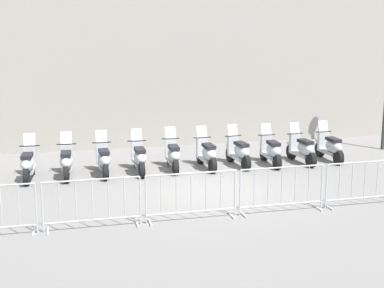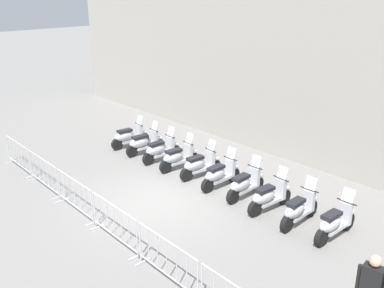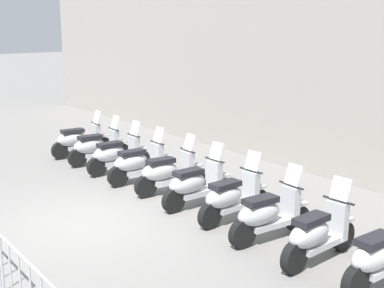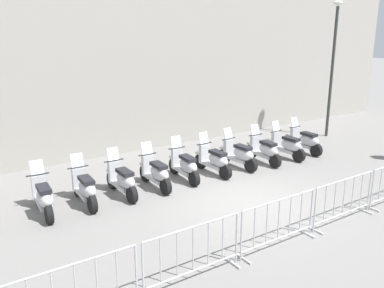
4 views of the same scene
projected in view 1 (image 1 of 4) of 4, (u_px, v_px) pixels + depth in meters
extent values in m
plane|color=slate|center=(211.00, 190.00, 13.59)|extent=(120.00, 120.00, 0.00)
cube|color=#9E998E|center=(159.00, 0.00, 19.28)|extent=(28.06, 6.21, 10.63)
cylinder|color=black|center=(32.00, 166.00, 15.16)|extent=(0.23, 0.50, 0.48)
cylinder|color=black|center=(26.00, 177.00, 13.96)|extent=(0.23, 0.50, 0.48)
cube|color=#B7BABC|center=(29.00, 170.00, 14.55)|extent=(0.45, 0.91, 0.10)
ellipsoid|color=#B7BABC|center=(27.00, 164.00, 14.24)|extent=(0.52, 0.90, 0.40)
cube|color=black|center=(27.00, 156.00, 14.22)|extent=(0.40, 0.64, 0.10)
cube|color=#B7BABC|center=(30.00, 157.00, 14.92)|extent=(0.36, 0.21, 0.60)
cylinder|color=black|center=(30.00, 146.00, 14.85)|extent=(0.56, 0.15, 0.04)
cube|color=silver|center=(29.00, 139.00, 14.86)|extent=(0.34, 0.20, 0.35)
cube|color=#B7BABC|center=(31.00, 157.00, 15.11)|extent=(0.26, 0.35, 0.06)
cylinder|color=black|center=(68.00, 164.00, 15.41)|extent=(0.22, 0.50, 0.48)
cylinder|color=black|center=(66.00, 174.00, 14.22)|extent=(0.22, 0.50, 0.48)
cube|color=#B7BABC|center=(67.00, 168.00, 14.81)|extent=(0.43, 0.90, 0.10)
ellipsoid|color=#B7BABC|center=(66.00, 162.00, 14.49)|extent=(0.51, 0.89, 0.40)
cube|color=black|center=(66.00, 154.00, 14.48)|extent=(0.38, 0.64, 0.10)
cube|color=#B7BABC|center=(67.00, 155.00, 15.17)|extent=(0.36, 0.20, 0.60)
cylinder|color=black|center=(66.00, 144.00, 15.11)|extent=(0.56, 0.14, 0.04)
cube|color=silver|center=(66.00, 138.00, 15.12)|extent=(0.34, 0.20, 0.35)
cube|color=#B7BABC|center=(67.00, 155.00, 15.36)|extent=(0.25, 0.35, 0.06)
cylinder|color=black|center=(102.00, 162.00, 15.65)|extent=(0.20, 0.49, 0.48)
cylinder|color=black|center=(106.00, 172.00, 14.48)|extent=(0.20, 0.49, 0.48)
cube|color=#B7BABC|center=(104.00, 165.00, 15.06)|extent=(0.39, 0.90, 0.10)
ellipsoid|color=#B7BABC|center=(104.00, 160.00, 14.75)|extent=(0.46, 0.88, 0.40)
cube|color=black|center=(104.00, 152.00, 14.73)|extent=(0.35, 0.63, 0.10)
cube|color=#B7BABC|center=(102.00, 153.00, 15.42)|extent=(0.35, 0.18, 0.60)
cylinder|color=black|center=(102.00, 142.00, 15.35)|extent=(0.56, 0.11, 0.04)
cube|color=silver|center=(101.00, 136.00, 15.36)|extent=(0.34, 0.18, 0.35)
cube|color=#B7BABC|center=(101.00, 153.00, 15.60)|extent=(0.24, 0.34, 0.06)
cylinder|color=black|center=(136.00, 160.00, 15.91)|extent=(0.21, 0.50, 0.48)
cylinder|color=black|center=(142.00, 170.00, 14.73)|extent=(0.21, 0.50, 0.48)
cube|color=#B7BABC|center=(139.00, 163.00, 15.31)|extent=(0.41, 0.90, 0.10)
ellipsoid|color=#B7BABC|center=(140.00, 158.00, 15.00)|extent=(0.49, 0.89, 0.40)
cube|color=black|center=(140.00, 150.00, 14.98)|extent=(0.37, 0.64, 0.10)
cube|color=#B7BABC|center=(137.00, 151.00, 15.67)|extent=(0.36, 0.19, 0.60)
cylinder|color=black|center=(137.00, 141.00, 15.61)|extent=(0.56, 0.12, 0.04)
cube|color=silver|center=(136.00, 135.00, 15.62)|extent=(0.34, 0.19, 0.35)
cube|color=#B7BABC|center=(136.00, 151.00, 15.86)|extent=(0.25, 0.35, 0.06)
cylinder|color=black|center=(170.00, 157.00, 16.25)|extent=(0.24, 0.50, 0.48)
cylinder|color=black|center=(176.00, 167.00, 15.06)|extent=(0.24, 0.50, 0.48)
cube|color=#B7BABC|center=(173.00, 161.00, 15.65)|extent=(0.45, 0.91, 0.10)
ellipsoid|color=#B7BABC|center=(174.00, 155.00, 15.33)|extent=(0.53, 0.90, 0.40)
cube|color=black|center=(174.00, 147.00, 15.32)|extent=(0.40, 0.64, 0.10)
cube|color=#B7BABC|center=(171.00, 149.00, 16.01)|extent=(0.36, 0.21, 0.60)
cylinder|color=black|center=(171.00, 139.00, 15.95)|extent=(0.56, 0.15, 0.04)
cube|color=silver|center=(170.00, 133.00, 15.96)|extent=(0.34, 0.20, 0.35)
cube|color=#B7BABC|center=(170.00, 149.00, 16.20)|extent=(0.26, 0.35, 0.06)
cylinder|color=black|center=(200.00, 156.00, 16.43)|extent=(0.19, 0.49, 0.48)
cylinder|color=black|center=(213.00, 165.00, 15.26)|extent=(0.19, 0.49, 0.48)
cube|color=#B7BABC|center=(206.00, 159.00, 15.84)|extent=(0.37, 0.89, 0.10)
ellipsoid|color=#B7BABC|center=(209.00, 153.00, 15.53)|extent=(0.45, 0.87, 0.40)
cube|color=black|center=(209.00, 146.00, 15.51)|extent=(0.34, 0.63, 0.10)
cube|color=#B7BABC|center=(202.00, 148.00, 16.19)|extent=(0.35, 0.18, 0.60)
cylinder|color=black|center=(202.00, 137.00, 16.13)|extent=(0.56, 0.10, 0.04)
cube|color=silver|center=(202.00, 131.00, 16.14)|extent=(0.33, 0.17, 0.35)
cube|color=#B7BABC|center=(200.00, 148.00, 16.38)|extent=(0.23, 0.34, 0.06)
cylinder|color=black|center=(230.00, 154.00, 16.71)|extent=(0.17, 0.49, 0.48)
cylinder|color=black|center=(246.00, 163.00, 15.56)|extent=(0.17, 0.49, 0.48)
cube|color=#B7BABC|center=(238.00, 157.00, 16.13)|extent=(0.34, 0.89, 0.10)
ellipsoid|color=#B7BABC|center=(242.00, 151.00, 15.82)|extent=(0.42, 0.86, 0.40)
cube|color=black|center=(241.00, 144.00, 15.80)|extent=(0.32, 0.62, 0.10)
cube|color=#B7BABC|center=(233.00, 146.00, 16.48)|extent=(0.35, 0.16, 0.60)
cylinder|color=black|center=(233.00, 136.00, 16.41)|extent=(0.56, 0.08, 0.04)
cube|color=silver|center=(232.00, 130.00, 16.42)|extent=(0.33, 0.16, 0.35)
cube|color=#B7BABC|center=(231.00, 146.00, 16.66)|extent=(0.22, 0.33, 0.06)
cylinder|color=black|center=(264.00, 153.00, 16.88)|extent=(0.23, 0.50, 0.48)
cylinder|color=black|center=(277.00, 162.00, 15.68)|extent=(0.23, 0.50, 0.48)
cube|color=#B7BABC|center=(270.00, 156.00, 16.27)|extent=(0.45, 0.91, 0.10)
ellipsoid|color=#B7BABC|center=(274.00, 150.00, 15.96)|extent=(0.52, 0.89, 0.40)
cube|color=black|center=(273.00, 143.00, 15.94)|extent=(0.39, 0.64, 0.10)
cube|color=#B7BABC|center=(266.00, 145.00, 16.64)|extent=(0.36, 0.20, 0.60)
cylinder|color=black|center=(266.00, 135.00, 16.57)|extent=(0.56, 0.15, 0.04)
cube|color=silver|center=(266.00, 129.00, 16.58)|extent=(0.34, 0.20, 0.35)
cube|color=#B7BABC|center=(264.00, 145.00, 16.83)|extent=(0.26, 0.35, 0.06)
cylinder|color=black|center=(291.00, 152.00, 17.10)|extent=(0.18, 0.49, 0.48)
cylinder|color=black|center=(311.00, 160.00, 15.94)|extent=(0.18, 0.49, 0.48)
cube|color=#B7BABC|center=(301.00, 154.00, 16.51)|extent=(0.34, 0.89, 0.10)
ellipsoid|color=#B7BABC|center=(306.00, 149.00, 16.20)|extent=(0.42, 0.86, 0.40)
cube|color=black|center=(305.00, 142.00, 16.19)|extent=(0.32, 0.62, 0.10)
cube|color=#B7BABC|center=(294.00, 144.00, 16.86)|extent=(0.35, 0.17, 0.60)
cylinder|color=black|center=(295.00, 134.00, 16.80)|extent=(0.56, 0.08, 0.04)
cube|color=silver|center=(294.00, 128.00, 16.81)|extent=(0.33, 0.16, 0.35)
cube|color=#B7BABC|center=(292.00, 144.00, 17.04)|extent=(0.22, 0.33, 0.06)
cylinder|color=black|center=(320.00, 149.00, 17.44)|extent=(0.21, 0.50, 0.48)
cylinder|color=black|center=(338.00, 157.00, 16.26)|extent=(0.21, 0.50, 0.48)
cube|color=#B7BABC|center=(329.00, 152.00, 16.85)|extent=(0.41, 0.90, 0.10)
ellipsoid|color=#B7BABC|center=(334.00, 147.00, 16.53)|extent=(0.48, 0.88, 0.40)
cube|color=black|center=(333.00, 140.00, 16.52)|extent=(0.37, 0.63, 0.10)
cube|color=#B7BABC|center=(323.00, 141.00, 17.21)|extent=(0.36, 0.19, 0.60)
cylinder|color=black|center=(323.00, 132.00, 17.14)|extent=(0.56, 0.12, 0.04)
cube|color=silver|center=(323.00, 126.00, 17.15)|extent=(0.34, 0.19, 0.35)
cube|color=#B7BABC|center=(320.00, 142.00, 17.39)|extent=(0.25, 0.35, 0.06)
cube|color=#B2B5B7|center=(34.00, 232.00, 10.55)|extent=(0.10, 0.44, 0.04)
cylinder|color=#B2B5B7|center=(36.00, 208.00, 10.47)|extent=(0.04, 0.04, 1.05)
cylinder|color=#B2B5B7|center=(1.00, 207.00, 10.29)|extent=(0.02, 0.02, 0.87)
cylinder|color=#B2B5B7|center=(19.00, 205.00, 10.37)|extent=(0.02, 0.02, 0.87)
cube|color=#B2B5B7|center=(48.00, 231.00, 10.61)|extent=(0.10, 0.44, 0.04)
cube|color=#B2B5B7|center=(137.00, 224.00, 11.06)|extent=(0.10, 0.44, 0.04)
cylinder|color=#B2B5B7|center=(42.00, 208.00, 10.50)|extent=(0.04, 0.04, 1.05)
cylinder|color=#B2B5B7|center=(140.00, 201.00, 10.98)|extent=(0.04, 0.04, 1.05)
cylinder|color=#B2B5B7|center=(91.00, 180.00, 10.63)|extent=(1.98, 0.31, 0.04)
cylinder|color=#B2B5B7|center=(93.00, 220.00, 10.80)|extent=(1.98, 0.31, 0.04)
cylinder|color=#B2B5B7|center=(59.00, 202.00, 10.56)|extent=(0.02, 0.02, 0.87)
cylinder|color=#B2B5B7|center=(76.00, 201.00, 10.64)|extent=(0.02, 0.02, 0.87)
cylinder|color=#B2B5B7|center=(92.00, 200.00, 10.72)|extent=(0.02, 0.02, 0.87)
cylinder|color=#B2B5B7|center=(108.00, 199.00, 10.80)|extent=(0.02, 0.02, 0.87)
cylinder|color=#B2B5B7|center=(124.00, 198.00, 10.88)|extent=(0.02, 0.02, 0.87)
cube|color=#B2B5B7|center=(150.00, 222.00, 11.12)|extent=(0.10, 0.44, 0.04)
cube|color=#B2B5B7|center=(231.00, 215.00, 11.57)|extent=(0.10, 0.44, 0.04)
cylinder|color=#B2B5B7|center=(146.00, 200.00, 11.00)|extent=(0.04, 0.04, 1.05)
cylinder|color=#B2B5B7|center=(235.00, 193.00, 11.48)|extent=(0.04, 0.04, 1.05)
cylinder|color=#B2B5B7|center=(191.00, 173.00, 11.14)|extent=(1.98, 0.31, 0.04)
cylinder|color=#B2B5B7|center=(191.00, 212.00, 11.31)|extent=(1.98, 0.31, 0.04)
cylinder|color=#B2B5B7|center=(161.00, 195.00, 11.07)|extent=(0.02, 0.02, 0.87)
cylinder|color=#B2B5B7|center=(176.00, 194.00, 11.15)|extent=(0.02, 0.02, 0.87)
cylinder|color=#B2B5B7|center=(191.00, 193.00, 11.23)|extent=(0.02, 0.02, 0.87)
cylinder|color=#B2B5B7|center=(206.00, 192.00, 11.31)|extent=(0.02, 0.02, 0.87)
cylinder|color=#B2B5B7|center=(221.00, 191.00, 11.39)|extent=(0.02, 0.02, 0.87)
cube|color=#B2B5B7|center=(243.00, 214.00, 11.63)|extent=(0.10, 0.44, 0.04)
cube|color=#B2B5B7|center=(317.00, 208.00, 12.07)|extent=(0.10, 0.44, 0.04)
cylinder|color=#B2B5B7|center=(240.00, 193.00, 11.51)|extent=(0.04, 0.04, 1.05)
cylinder|color=#B2B5B7|center=(322.00, 187.00, 11.99)|extent=(0.04, 0.04, 1.05)
cylinder|color=#B2B5B7|center=(282.00, 167.00, 11.65)|extent=(1.98, 0.31, 0.04)
cylinder|color=#B2B5B7|center=(281.00, 204.00, 11.82)|extent=(1.98, 0.31, 0.04)
cylinder|color=#B2B5B7|center=(254.00, 188.00, 11.58)|extent=(0.02, 0.02, 0.87)
cylinder|color=#B2B5B7|center=(268.00, 187.00, 11.66)|extent=(0.02, 0.02, 0.87)
cylinder|color=#B2B5B7|center=(282.00, 186.00, 11.74)|extent=(0.02, 0.02, 0.87)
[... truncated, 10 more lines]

